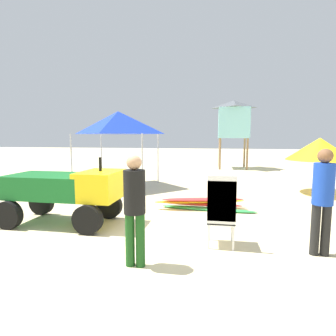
# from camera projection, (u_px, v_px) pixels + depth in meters

# --- Properties ---
(ground) EXTENTS (80.00, 80.00, 0.00)m
(ground) POSITION_uv_depth(u_px,v_px,m) (150.00, 241.00, 5.08)
(ground) COLOR beige
(utility_cart) EXTENTS (2.57, 1.31, 1.50)m
(utility_cart) POSITION_uv_depth(u_px,v_px,m) (67.00, 189.00, 5.99)
(utility_cart) COLOR #146023
(utility_cart) RESTS_ON ground
(stacked_plastic_chairs) EXTENTS (0.48, 0.48, 1.29)m
(stacked_plastic_chairs) POSITION_uv_depth(u_px,v_px,m) (221.00, 206.00, 4.70)
(stacked_plastic_chairs) COLOR white
(stacked_plastic_chairs) RESTS_ON ground
(surfboard_pile) EXTENTS (2.72, 0.86, 0.32)m
(surfboard_pile) POSITION_uv_depth(u_px,v_px,m) (203.00, 204.00, 7.25)
(surfboard_pile) COLOR green
(surfboard_pile) RESTS_ON ground
(lifeguard_near_left) EXTENTS (0.32, 0.32, 1.68)m
(lifeguard_near_left) POSITION_uv_depth(u_px,v_px,m) (135.00, 203.00, 3.98)
(lifeguard_near_left) COLOR #194C19
(lifeguard_near_left) RESTS_ON ground
(lifeguard_near_center) EXTENTS (0.32, 0.32, 1.75)m
(lifeguard_near_center) POSITION_uv_depth(u_px,v_px,m) (323.00, 195.00, 4.35)
(lifeguard_near_center) COLOR black
(lifeguard_near_center) RESTS_ON ground
(popup_canopy) EXTENTS (2.58, 2.58, 2.89)m
(popup_canopy) POSITION_uv_depth(u_px,v_px,m) (118.00, 123.00, 10.26)
(popup_canopy) COLOR #B2B2B7
(popup_canopy) RESTS_ON ground
(lifeguard_tower) EXTENTS (1.98, 1.98, 4.10)m
(lifeguard_tower) POSITION_uv_depth(u_px,v_px,m) (234.00, 119.00, 16.41)
(lifeguard_tower) COLOR olive
(lifeguard_tower) RESTS_ON ground
(beach_umbrella_left) EXTENTS (2.14, 2.14, 1.90)m
(beach_umbrella_left) POSITION_uv_depth(u_px,v_px,m) (320.00, 149.00, 9.11)
(beach_umbrella_left) COLOR beige
(beach_umbrella_left) RESTS_ON ground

